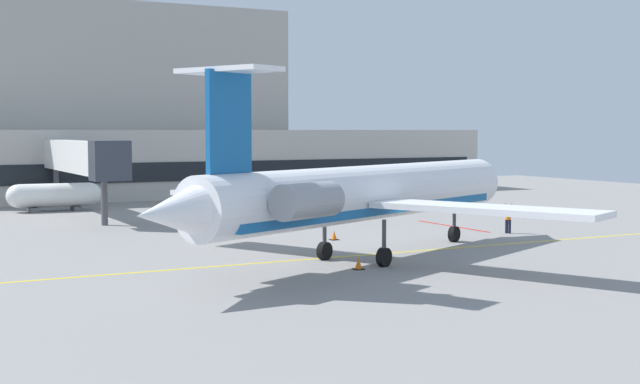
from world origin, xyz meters
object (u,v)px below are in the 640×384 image
object	(u,v)px
baggage_tug	(271,199)
fuel_tank	(55,195)
pushback_tractor	(239,205)
regional_jet	(362,194)
marshaller	(508,218)

from	to	relation	value
baggage_tug	fuel_tank	bearing A→B (deg)	152.96
pushback_tractor	regional_jet	bearing A→B (deg)	-96.85
baggage_tug	pushback_tractor	size ratio (longest dim) A/B	0.77
baggage_tug	marshaller	world-z (taller)	baggage_tug
fuel_tank	marshaller	bearing A→B (deg)	-51.94
fuel_tank	regional_jet	bearing A→B (deg)	-76.47
regional_jet	fuel_tank	size ratio (longest dim) A/B	3.70
pushback_tractor	fuel_tank	size ratio (longest dim) A/B	0.51
regional_jet	baggage_tug	distance (m)	27.43
marshaller	regional_jet	bearing A→B (deg)	-157.49
fuel_tank	marshaller	distance (m)	36.08
baggage_tug	marshaller	bearing A→B (deg)	-71.38
regional_jet	marshaller	xyz separation A→B (m)	(14.01, 5.81, -2.37)
regional_jet	fuel_tank	bearing A→B (deg)	103.53
baggage_tug	fuel_tank	xyz separation A→B (m)	(-15.30, 7.81, 0.30)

